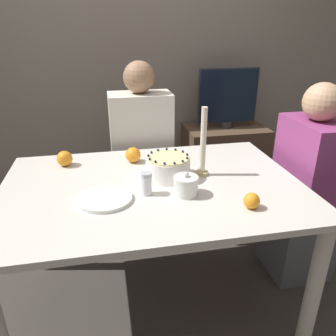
{
  "coord_description": "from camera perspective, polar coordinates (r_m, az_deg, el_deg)",
  "views": [
    {
      "loc": [
        -0.2,
        -1.38,
        1.43
      ],
      "look_at": [
        0.09,
        0.06,
        0.79
      ],
      "focal_mm": 35.0,
      "sensor_mm": 36.0,
      "label": 1
    }
  ],
  "objects": [
    {
      "name": "cake",
      "position": [
        1.6,
        -0.0,
        0.13
      ],
      "size": [
        0.22,
        0.22,
        0.12
      ],
      "color": "white",
      "rests_on": "dining_table"
    },
    {
      "name": "orange_fruit_2",
      "position": [
        1.8,
        -6.1,
        2.29
      ],
      "size": [
        0.08,
        0.08,
        0.08
      ],
      "color": "orange",
      "rests_on": "dining_table"
    },
    {
      "name": "person_man_blue_shirt",
      "position": [
        2.26,
        -4.53,
        0.27
      ],
      "size": [
        0.4,
        0.34,
        1.24
      ],
      "rotation": [
        0.0,
        0.0,
        3.14
      ],
      "color": "#595960",
      "rests_on": "ground_plane"
    },
    {
      "name": "side_cabinet",
      "position": [
        2.93,
        9.61,
        1.01
      ],
      "size": [
        0.67,
        0.43,
        0.64
      ],
      "color": "#4C3828",
      "rests_on": "ground_plane"
    },
    {
      "name": "plate_stack",
      "position": [
        1.44,
        -10.93,
        -5.25
      ],
      "size": [
        0.24,
        0.24,
        0.02
      ],
      "color": "white",
      "rests_on": "dining_table"
    },
    {
      "name": "sugar_bowl",
      "position": [
        1.45,
        3.13,
        -3.08
      ],
      "size": [
        0.11,
        0.11,
        0.11
      ],
      "color": "white",
      "rests_on": "dining_table"
    },
    {
      "name": "tv_monitor",
      "position": [
        2.77,
        10.39,
        12.0
      ],
      "size": [
        0.5,
        0.1,
        0.48
      ],
      "color": "#2D2D33",
      "rests_on": "side_cabinet"
    },
    {
      "name": "orange_fruit_1",
      "position": [
        1.39,
        14.35,
        -5.54
      ],
      "size": [
        0.07,
        0.07,
        0.07
      ],
      "color": "orange",
      "rests_on": "dining_table"
    },
    {
      "name": "wall_behind",
      "position": [
        2.79,
        -7.64,
        20.72
      ],
      "size": [
        8.0,
        0.05,
        2.6
      ],
      "color": "slate",
      "rests_on": "ground_plane"
    },
    {
      "name": "sugar_shaker",
      "position": [
        1.45,
        -3.78,
        -2.69
      ],
      "size": [
        0.05,
        0.05,
        0.11
      ],
      "color": "white",
      "rests_on": "dining_table"
    },
    {
      "name": "dining_table",
      "position": [
        1.61,
        -2.63,
        -6.27
      ],
      "size": [
        1.42,
        0.96,
        0.74
      ],
      "color": "beige",
      "rests_on": "ground_plane"
    },
    {
      "name": "orange_fruit_0",
      "position": [
        1.83,
        -17.56,
        1.59
      ],
      "size": [
        0.08,
        0.08,
        0.08
      ],
      "color": "orange",
      "rests_on": "dining_table"
    },
    {
      "name": "person_woman_floral",
      "position": [
        2.08,
        22.62,
        -4.84
      ],
      "size": [
        0.34,
        0.4,
        1.17
      ],
      "rotation": [
        0.0,
        0.0,
        1.57
      ],
      "color": "#595960",
      "rests_on": "ground_plane"
    },
    {
      "name": "candle",
      "position": [
        1.61,
        6.11,
        3.55
      ],
      "size": [
        0.06,
        0.06,
        0.35
      ],
      "color": "tan",
      "rests_on": "dining_table"
    },
    {
      "name": "ground_plane",
      "position": [
        2.0,
        -2.27,
        -22.12
      ],
      "size": [
        12.0,
        12.0,
        0.0
      ],
      "primitive_type": "plane",
      "color": "#3D3833"
    }
  ]
}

